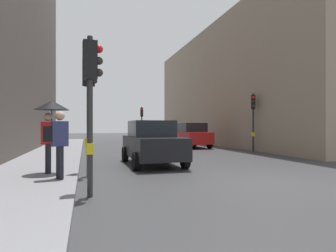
{
  "coord_description": "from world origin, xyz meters",
  "views": [
    {
      "loc": [
        -4.9,
        -7.07,
        1.54
      ],
      "look_at": [
        -0.58,
        8.4,
        1.55
      ],
      "focal_mm": 31.71,
      "sensor_mm": 36.0,
      "label": 1
    }
  ],
  "objects_px": {
    "traffic_light_far_median": "(142,118)",
    "car_silver_hatchback": "(154,132)",
    "traffic_light_mid_street": "(253,111)",
    "pedestrian_with_grey_backpack": "(58,141)",
    "car_red_sedan": "(191,135)",
    "car_dark_suv": "(152,143)",
    "pedestrian_with_umbrella": "(51,116)",
    "traffic_light_near_right": "(89,93)",
    "traffic_light_near_left": "(91,86)"
  },
  "relations": [
    {
      "from": "traffic_light_far_median",
      "to": "car_silver_hatchback",
      "type": "xyz_separation_m",
      "value": [
        2.26,
        4.4,
        -1.48
      ]
    },
    {
      "from": "traffic_light_mid_street",
      "to": "pedestrian_with_grey_backpack",
      "type": "distance_m",
      "value": 12.85
    },
    {
      "from": "car_red_sedan",
      "to": "car_dark_suv",
      "type": "distance_m",
      "value": 9.75
    },
    {
      "from": "pedestrian_with_grey_backpack",
      "to": "traffic_light_far_median",
      "type": "bearing_deg",
      "value": 73.49
    },
    {
      "from": "car_silver_hatchback",
      "to": "pedestrian_with_grey_backpack",
      "type": "distance_m",
      "value": 25.94
    },
    {
      "from": "pedestrian_with_umbrella",
      "to": "traffic_light_mid_street",
      "type": "bearing_deg",
      "value": 30.87
    },
    {
      "from": "traffic_light_far_median",
      "to": "pedestrian_with_umbrella",
      "type": "xyz_separation_m",
      "value": [
        -6.28,
        -19.12,
        -0.52
      ]
    },
    {
      "from": "pedestrian_with_umbrella",
      "to": "car_silver_hatchback",
      "type": "bearing_deg",
      "value": 70.04
    },
    {
      "from": "car_dark_suv",
      "to": "pedestrian_with_umbrella",
      "type": "height_order",
      "value": "pedestrian_with_umbrella"
    },
    {
      "from": "traffic_light_near_right",
      "to": "pedestrian_with_grey_backpack",
      "type": "bearing_deg",
      "value": -125.29
    },
    {
      "from": "traffic_light_near_left",
      "to": "car_dark_suv",
      "type": "height_order",
      "value": "traffic_light_near_left"
    },
    {
      "from": "pedestrian_with_umbrella",
      "to": "pedestrian_with_grey_backpack",
      "type": "distance_m",
      "value": 1.31
    },
    {
      "from": "car_red_sedan",
      "to": "traffic_light_near_left",
      "type": "bearing_deg",
      "value": -118.1
    },
    {
      "from": "traffic_light_far_median",
      "to": "car_red_sedan",
      "type": "xyz_separation_m",
      "value": [
        2.02,
        -8.32,
        -1.48
      ]
    },
    {
      "from": "car_red_sedan",
      "to": "car_dark_suv",
      "type": "height_order",
      "value": "same"
    },
    {
      "from": "traffic_light_near_right",
      "to": "pedestrian_with_umbrella",
      "type": "xyz_separation_m",
      "value": [
        -1.1,
        -0.06,
        -0.71
      ]
    },
    {
      "from": "traffic_light_near_left",
      "to": "pedestrian_with_umbrella",
      "type": "relative_size",
      "value": 1.63
    },
    {
      "from": "traffic_light_near_left",
      "to": "traffic_light_far_median",
      "type": "xyz_separation_m",
      "value": [
        5.18,
        21.8,
        -0.05
      ]
    },
    {
      "from": "traffic_light_near_left",
      "to": "traffic_light_far_median",
      "type": "bearing_deg",
      "value": 76.64
    },
    {
      "from": "traffic_light_far_median",
      "to": "traffic_light_mid_street",
      "type": "xyz_separation_m",
      "value": [
        4.4,
        -12.73,
        0.06
      ]
    },
    {
      "from": "traffic_light_near_left",
      "to": "traffic_light_mid_street",
      "type": "distance_m",
      "value": 13.18
    },
    {
      "from": "traffic_light_near_right",
      "to": "car_silver_hatchback",
      "type": "relative_size",
      "value": 0.86
    },
    {
      "from": "traffic_light_mid_street",
      "to": "car_red_sedan",
      "type": "relative_size",
      "value": 0.82
    },
    {
      "from": "car_dark_suv",
      "to": "traffic_light_mid_street",
      "type": "bearing_deg",
      "value": 30.02
    },
    {
      "from": "traffic_light_far_median",
      "to": "car_silver_hatchback",
      "type": "bearing_deg",
      "value": 62.78
    },
    {
      "from": "pedestrian_with_grey_backpack",
      "to": "traffic_light_near_right",
      "type": "bearing_deg",
      "value": 54.71
    },
    {
      "from": "pedestrian_with_grey_backpack",
      "to": "traffic_light_mid_street",
      "type": "bearing_deg",
      "value": 35.7
    },
    {
      "from": "car_dark_suv",
      "to": "traffic_light_near_right",
      "type": "bearing_deg",
      "value": -138.08
    },
    {
      "from": "car_dark_suv",
      "to": "traffic_light_near_left",
      "type": "bearing_deg",
      "value": -116.41
    },
    {
      "from": "pedestrian_with_umbrella",
      "to": "car_red_sedan",
      "type": "bearing_deg",
      "value": 52.45
    },
    {
      "from": "traffic_light_near_right",
      "to": "traffic_light_mid_street",
      "type": "height_order",
      "value": "traffic_light_near_right"
    },
    {
      "from": "traffic_light_near_left",
      "to": "traffic_light_near_right",
      "type": "height_order",
      "value": "traffic_light_near_right"
    },
    {
      "from": "car_dark_suv",
      "to": "pedestrian_with_grey_backpack",
      "type": "relative_size",
      "value": 2.39
    },
    {
      "from": "traffic_light_near_left",
      "to": "traffic_light_far_median",
      "type": "height_order",
      "value": "traffic_light_near_left"
    },
    {
      "from": "car_red_sedan",
      "to": "traffic_light_near_right",
      "type": "bearing_deg",
      "value": -123.84
    },
    {
      "from": "traffic_light_far_median",
      "to": "traffic_light_near_right",
      "type": "height_order",
      "value": "traffic_light_near_right"
    },
    {
      "from": "traffic_light_near_left",
      "to": "pedestrian_with_umbrella",
      "type": "height_order",
      "value": "traffic_light_near_left"
    },
    {
      "from": "traffic_light_mid_street",
      "to": "traffic_light_far_median",
      "type": "bearing_deg",
      "value": 109.07
    },
    {
      "from": "traffic_light_far_median",
      "to": "car_dark_suv",
      "type": "bearing_deg",
      "value": -99.17
    },
    {
      "from": "traffic_light_near_right",
      "to": "pedestrian_with_grey_backpack",
      "type": "height_order",
      "value": "traffic_light_near_right"
    },
    {
      "from": "car_red_sedan",
      "to": "car_silver_hatchback",
      "type": "bearing_deg",
      "value": 88.91
    },
    {
      "from": "traffic_light_near_left",
      "to": "car_silver_hatchback",
      "type": "relative_size",
      "value": 0.81
    },
    {
      "from": "car_silver_hatchback",
      "to": "traffic_light_near_left",
      "type": "bearing_deg",
      "value": -105.85
    },
    {
      "from": "traffic_light_near_right",
      "to": "pedestrian_with_grey_backpack",
      "type": "xyz_separation_m",
      "value": [
        -0.81,
        -1.14,
        -1.39
      ]
    },
    {
      "from": "car_red_sedan",
      "to": "pedestrian_with_umbrella",
      "type": "xyz_separation_m",
      "value": [
        -8.3,
        -10.79,
        0.96
      ]
    },
    {
      "from": "car_silver_hatchback",
      "to": "car_dark_suv",
      "type": "xyz_separation_m",
      "value": [
        -4.98,
        -21.24,
        0.0
      ]
    },
    {
      "from": "car_dark_suv",
      "to": "pedestrian_with_umbrella",
      "type": "relative_size",
      "value": 1.97
    },
    {
      "from": "car_red_sedan",
      "to": "pedestrian_with_umbrella",
      "type": "distance_m",
      "value": 13.65
    },
    {
      "from": "traffic_light_near_left",
      "to": "traffic_light_mid_street",
      "type": "xyz_separation_m",
      "value": [
        9.58,
        9.06,
        0.01
      ]
    },
    {
      "from": "traffic_light_near_right",
      "to": "pedestrian_with_umbrella",
      "type": "relative_size",
      "value": 1.73
    }
  ]
}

